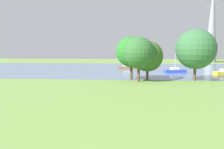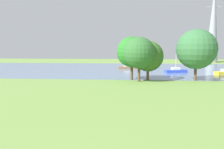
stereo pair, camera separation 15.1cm
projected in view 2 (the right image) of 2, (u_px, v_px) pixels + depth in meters
The scene contains 9 objects.
ground_plane at pixel (113, 89), 29.13m from camera, with size 160.00×160.00×0.00m, color olive.
water_surface at pixel (121, 69), 56.83m from camera, with size 140.00×40.00×0.02m, color slate.
sailboat_brown at pixel (127, 67), 57.08m from camera, with size 4.96×2.13×5.86m.
sailboat_blue at pixel (176, 71), 48.00m from camera, with size 5.03×2.77×5.56m.
tree_east_far at pixel (132, 52), 36.83m from camera, with size 5.17×5.17×7.28m.
tree_west_near at pixel (139, 53), 34.73m from camera, with size 5.01×5.01×7.10m.
tree_west_far at pixel (148, 56), 36.52m from camera, with size 5.10×5.10×6.54m.
tree_east_near at pixel (196, 49), 35.68m from camera, with size 6.51×6.51×8.41m.
electricity_pylon at pixel (213, 23), 81.37m from camera, with size 6.40×4.40×29.28m.
Camera 2 is at (2.38, -6.60, 5.31)m, focal length 35.26 mm.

